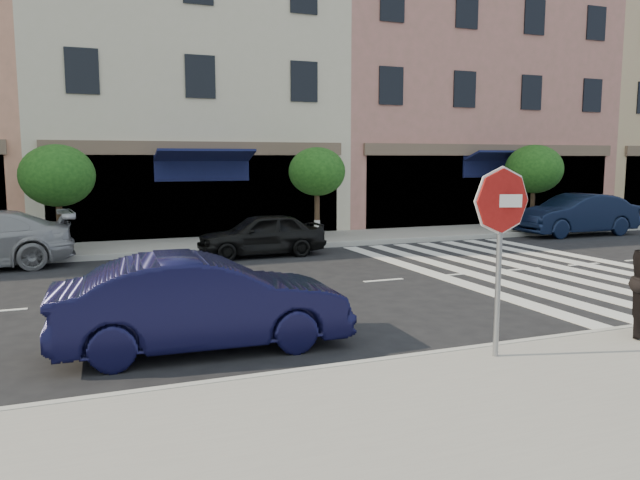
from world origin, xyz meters
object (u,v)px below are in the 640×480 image
(car_far_mid, at_px, (261,234))
(stop_sign, at_px, (501,220))
(car_near_mid, at_px, (203,302))
(car_far_right, at_px, (576,215))

(car_far_mid, bearing_deg, stop_sign, 0.16)
(car_far_mid, bearing_deg, car_near_mid, -22.72)
(car_far_mid, bearing_deg, car_far_right, 91.34)
(car_near_mid, height_order, car_far_right, car_far_right)
(stop_sign, xyz_separation_m, car_far_mid, (-0.21, 10.56, -1.38))
(stop_sign, distance_m, car_far_right, 16.33)
(car_near_mid, bearing_deg, car_far_mid, -19.26)
(car_near_mid, xyz_separation_m, car_far_right, (15.47, 8.80, 0.06))
(car_near_mid, distance_m, car_far_right, 17.79)
(car_far_mid, xyz_separation_m, car_far_right, (12.16, 0.50, 0.13))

